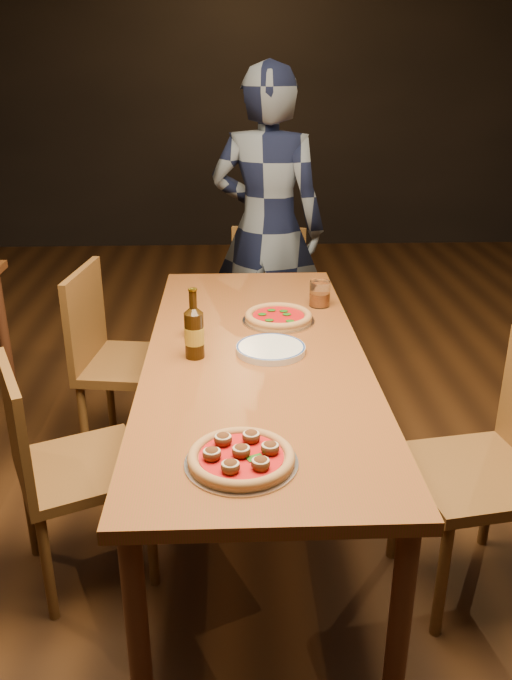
{
  "coord_description": "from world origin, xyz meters",
  "views": [
    {
      "loc": [
        -0.09,
        -2.23,
        1.73
      ],
      "look_at": [
        0.0,
        -0.05,
        0.82
      ],
      "focal_mm": 35.0,
      "sensor_mm": 36.0,
      "label": 1
    }
  ],
  "objects_px": {
    "pizza_meatball": "(241,457)",
    "plate_stack": "(271,349)",
    "chair_main_e": "(477,473)",
    "chair_end": "(265,308)",
    "amber_glass": "(320,294)",
    "beer_bottle": "(194,334)",
    "pizza_margherita": "(278,317)",
    "chair_main_sw": "(134,363)",
    "chair_main_nw": "(82,466)",
    "water_glass": "(194,325)",
    "diner": "(268,229)",
    "table_main": "(255,370)"
  },
  "relations": [
    {
      "from": "table_main",
      "to": "plate_stack",
      "type": "bearing_deg",
      "value": -2.02
    },
    {
      "from": "chair_main_nw",
      "to": "water_glass",
      "type": "bearing_deg",
      "value": -65.54
    },
    {
      "from": "chair_main_sw",
      "to": "beer_bottle",
      "type": "xyz_separation_m",
      "value": [
        0.32,
        -0.56,
        0.37
      ]
    },
    {
      "from": "chair_end",
      "to": "diner",
      "type": "distance_m",
      "value": 0.44
    },
    {
      "from": "beer_bottle",
      "to": "pizza_meatball",
      "type": "bearing_deg",
      "value": -77.58
    },
    {
      "from": "beer_bottle",
      "to": "chair_main_sw",
      "type": "bearing_deg",
      "value": 119.22
    },
    {
      "from": "plate_stack",
      "to": "beer_bottle",
      "type": "xyz_separation_m",
      "value": [
        -0.28,
        -0.03,
        0.08
      ]
    },
    {
      "from": "table_main",
      "to": "chair_end",
      "type": "height_order",
      "value": "chair_end"
    },
    {
      "from": "chair_main_sw",
      "to": "chair_main_e",
      "type": "relative_size",
      "value": 1.01
    },
    {
      "from": "chair_main_sw",
      "to": "chair_end",
      "type": "bearing_deg",
      "value": -32.42
    },
    {
      "from": "plate_stack",
      "to": "beer_bottle",
      "type": "relative_size",
      "value": 1.01
    },
    {
      "from": "chair_main_e",
      "to": "chair_end",
      "type": "height_order",
      "value": "chair_main_e"
    },
    {
      "from": "chair_main_nw",
      "to": "chair_main_e",
      "type": "xyz_separation_m",
      "value": [
        1.34,
        -0.14,
        0.03
      ]
    },
    {
      "from": "water_glass",
      "to": "chair_main_e",
      "type": "bearing_deg",
      "value": -30.56
    },
    {
      "from": "pizza_meatball",
      "to": "chair_main_nw",
      "type": "bearing_deg",
      "value": 139.09
    },
    {
      "from": "chair_main_sw",
      "to": "amber_glass",
      "type": "relative_size",
      "value": 8.48
    },
    {
      "from": "water_glass",
      "to": "diner",
      "type": "bearing_deg",
      "value": 74.06
    },
    {
      "from": "chair_main_nw",
      "to": "beer_bottle",
      "type": "bearing_deg",
      "value": -83.94
    },
    {
      "from": "amber_glass",
      "to": "table_main",
      "type": "bearing_deg",
      "value": -121.08
    },
    {
      "from": "chair_main_e",
      "to": "pizza_meatball",
      "type": "xyz_separation_m",
      "value": [
        -0.79,
        -0.34,
        0.3
      ]
    },
    {
      "from": "pizza_meatball",
      "to": "pizza_margherita",
      "type": "relative_size",
      "value": 1.02
    },
    {
      "from": "chair_main_sw",
      "to": "amber_glass",
      "type": "distance_m",
      "value": 0.9
    },
    {
      "from": "pizza_meatball",
      "to": "water_glass",
      "type": "xyz_separation_m",
      "value": [
        -0.17,
        0.9,
        0.02
      ]
    },
    {
      "from": "chair_end",
      "to": "amber_glass",
      "type": "height_order",
      "value": "chair_end"
    },
    {
      "from": "plate_stack",
      "to": "chair_end",
      "type": "bearing_deg",
      "value": 87.84
    },
    {
      "from": "plate_stack",
      "to": "water_glass",
      "type": "relative_size",
      "value": 2.9
    },
    {
      "from": "beer_bottle",
      "to": "pizza_margherita",
      "type": "bearing_deg",
      "value": 46.82
    },
    {
      "from": "table_main",
      "to": "water_glass",
      "type": "distance_m",
      "value": 0.31
    },
    {
      "from": "chair_main_sw",
      "to": "pizza_meatball",
      "type": "bearing_deg",
      "value": -151.86
    },
    {
      "from": "chair_main_sw",
      "to": "pizza_meatball",
      "type": "relative_size",
      "value": 3.12
    },
    {
      "from": "table_main",
      "to": "chair_main_nw",
      "type": "bearing_deg",
      "value": -156.86
    },
    {
      "from": "pizza_meatball",
      "to": "plate_stack",
      "type": "xyz_separation_m",
      "value": [
        0.12,
        0.73,
        -0.01
      ]
    },
    {
      "from": "pizza_meatball",
      "to": "amber_glass",
      "type": "bearing_deg",
      "value": 73.45
    },
    {
      "from": "pizza_margherita",
      "to": "plate_stack",
      "type": "relative_size",
      "value": 1.16
    },
    {
      "from": "chair_main_sw",
      "to": "chair_main_e",
      "type": "height_order",
      "value": "chair_main_sw"
    },
    {
      "from": "chair_main_e",
      "to": "chair_end",
      "type": "relative_size",
      "value": 1.04
    },
    {
      "from": "chair_main_e",
      "to": "chair_end",
      "type": "xyz_separation_m",
      "value": [
        -0.62,
        1.69,
        -0.02
      ]
    },
    {
      "from": "table_main",
      "to": "pizza_margherita",
      "type": "height_order",
      "value": "pizza_margherita"
    },
    {
      "from": "table_main",
      "to": "diner",
      "type": "height_order",
      "value": "diner"
    },
    {
      "from": "amber_glass",
      "to": "beer_bottle",
      "type": "bearing_deg",
      "value": -134.43
    },
    {
      "from": "diner",
      "to": "chair_main_nw",
      "type": "bearing_deg",
      "value": 82.2
    },
    {
      "from": "chair_main_sw",
      "to": "pizza_margherita",
      "type": "xyz_separation_m",
      "value": [
        0.64,
        -0.22,
        0.29
      ]
    },
    {
      "from": "chair_main_sw",
      "to": "water_glass",
      "type": "relative_size",
      "value": 10.75
    },
    {
      "from": "chair_main_nw",
      "to": "diner",
      "type": "height_order",
      "value": "diner"
    },
    {
      "from": "chair_end",
      "to": "amber_glass",
      "type": "distance_m",
      "value": 0.89
    },
    {
      "from": "chair_main_sw",
      "to": "water_glass",
      "type": "xyz_separation_m",
      "value": [
        0.3,
        -0.36,
        0.32
      ]
    },
    {
      "from": "chair_main_sw",
      "to": "plate_stack",
      "type": "xyz_separation_m",
      "value": [
        0.59,
        -0.53,
        0.29
      ]
    },
    {
      "from": "pizza_meatball",
      "to": "amber_glass",
      "type": "distance_m",
      "value": 1.29
    },
    {
      "from": "chair_main_sw",
      "to": "pizza_meatball",
      "type": "height_order",
      "value": "chair_main_sw"
    },
    {
      "from": "chair_end",
      "to": "beer_bottle",
      "type": "bearing_deg",
      "value": -95.32
    }
  ]
}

